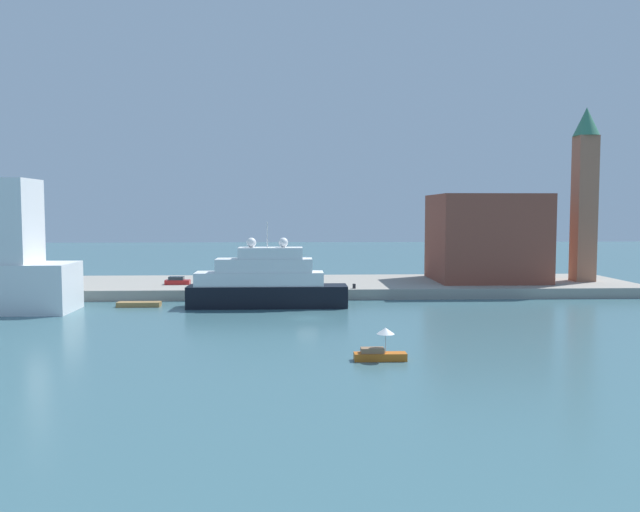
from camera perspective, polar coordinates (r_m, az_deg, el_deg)
name	(u,v)px	position (r m, az deg, el deg)	size (l,w,h in m)	color
ground	(308,318)	(80.22, -1.13, -5.63)	(400.00, 400.00, 0.00)	#3D6670
quay_dock	(304,286)	(107.22, -1.45, -2.75)	(110.00, 22.80, 1.63)	gray
large_yacht	(265,283)	(89.32, -4.95, -2.46)	(22.41, 4.68, 12.05)	black
small_motorboat	(380,350)	(57.92, 5.46, -8.45)	(4.75, 1.62, 3.00)	#C66019
work_barge	(139,304)	(93.30, -16.02, -4.21)	(6.04, 1.79, 0.69)	olive
harbor_building	(486,238)	(112.19, 14.75, 1.62)	(17.92, 15.93, 14.76)	brown
bell_tower	(585,188)	(116.44, 22.78, 5.71)	(4.36, 4.36, 29.31)	#9E664C
parked_car	(177,281)	(105.43, -12.76, -2.21)	(3.97, 1.76, 1.29)	#B21E1E
person_figure	(202,281)	(102.90, -10.59, -2.23)	(0.36, 0.36, 1.59)	maroon
mooring_bollard	(354,286)	(97.51, 3.10, -2.73)	(0.50, 0.50, 0.72)	black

